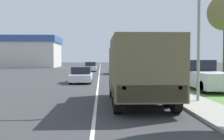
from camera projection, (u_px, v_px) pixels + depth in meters
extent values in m
plane|color=#38383A|center=(100.00, 72.00, 42.00)|extent=(180.00, 180.00, 0.00)
cube|color=silver|center=(100.00, 72.00, 42.00)|extent=(0.12, 120.00, 0.00)
cube|color=#9E9B93|center=(129.00, 72.00, 42.17)|extent=(1.80, 120.00, 0.12)
cube|color=#56843D|center=(158.00, 72.00, 42.34)|extent=(7.00, 120.00, 0.02)
cube|color=#545B3D|center=(133.00, 68.00, 15.15)|extent=(2.54, 1.88, 2.08)
cube|color=brown|center=(142.00, 66.00, 11.80)|extent=(2.54, 4.83, 2.43)
cube|color=#545B3D|center=(152.00, 94.00, 9.47)|extent=(2.41, 0.10, 0.60)
cube|color=red|center=(124.00, 88.00, 9.41)|extent=(0.12, 0.06, 0.12)
cube|color=red|center=(180.00, 88.00, 9.48)|extent=(0.12, 0.06, 0.12)
cylinder|color=black|center=(112.00, 87.00, 15.06)|extent=(0.30, 1.03, 1.03)
cylinder|color=black|center=(154.00, 87.00, 15.15)|extent=(0.30, 1.03, 1.03)
cylinder|color=black|center=(117.00, 100.00, 10.60)|extent=(0.30, 1.03, 1.03)
cylinder|color=black|center=(176.00, 100.00, 10.69)|extent=(0.30, 1.03, 1.03)
cylinder|color=black|center=(115.00, 95.00, 12.05)|extent=(0.30, 1.03, 1.03)
cylinder|color=black|center=(167.00, 95.00, 12.13)|extent=(0.30, 1.03, 1.03)
cube|color=silver|center=(81.00, 77.00, 23.91)|extent=(1.77, 4.26, 0.57)
cube|color=black|center=(81.00, 70.00, 23.97)|extent=(1.56, 1.92, 0.61)
cylinder|color=black|center=(74.00, 78.00, 25.24)|extent=(0.20, 0.64, 0.64)
cylinder|color=black|center=(91.00, 78.00, 25.31)|extent=(0.20, 0.64, 0.64)
cylinder|color=black|center=(70.00, 80.00, 22.52)|extent=(0.20, 0.64, 0.64)
cylinder|color=black|center=(90.00, 80.00, 22.58)|extent=(0.20, 0.64, 0.64)
cube|color=#336B3D|center=(116.00, 70.00, 36.88)|extent=(1.71, 4.27, 0.76)
cube|color=black|center=(116.00, 64.00, 36.93)|extent=(1.51, 1.92, 0.77)
cylinder|color=black|center=(110.00, 71.00, 38.22)|extent=(0.20, 0.64, 0.64)
cylinder|color=black|center=(121.00, 71.00, 38.28)|extent=(0.20, 0.64, 0.64)
cylinder|color=black|center=(110.00, 72.00, 35.50)|extent=(0.20, 0.64, 0.64)
cylinder|color=black|center=(122.00, 72.00, 35.56)|extent=(0.20, 0.64, 0.64)
cube|color=silver|center=(91.00, 68.00, 44.68)|extent=(1.84, 4.85, 0.63)
cube|color=black|center=(91.00, 64.00, 44.75)|extent=(1.62, 2.18, 0.66)
cylinder|color=black|center=(86.00, 69.00, 46.20)|extent=(0.20, 0.64, 0.64)
cylinder|color=black|center=(96.00, 69.00, 46.27)|extent=(0.20, 0.64, 0.64)
cylinder|color=black|center=(85.00, 70.00, 43.11)|extent=(0.20, 0.64, 0.64)
cylinder|color=black|center=(96.00, 70.00, 43.17)|extent=(0.20, 0.64, 0.64)
cube|color=silver|center=(206.00, 80.00, 18.16)|extent=(1.90, 5.41, 0.85)
cube|color=black|center=(198.00, 66.00, 19.68)|extent=(1.75, 2.27, 0.87)
cube|color=silver|center=(213.00, 73.00, 17.00)|extent=(1.90, 3.13, 0.12)
cylinder|color=black|center=(185.00, 82.00, 19.92)|extent=(0.24, 0.76, 0.76)
cylinder|color=black|center=(208.00, 82.00, 19.98)|extent=(0.24, 0.76, 0.76)
cylinder|color=black|center=(203.00, 87.00, 16.36)|extent=(0.24, 0.76, 0.76)
cylinder|color=gray|center=(199.00, 11.00, 12.90)|extent=(0.14, 0.14, 8.29)
cube|color=beige|center=(25.00, 55.00, 64.91)|extent=(15.25, 11.72, 5.59)
cube|color=#385693|center=(25.00, 40.00, 64.76)|extent=(15.86, 12.19, 1.40)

